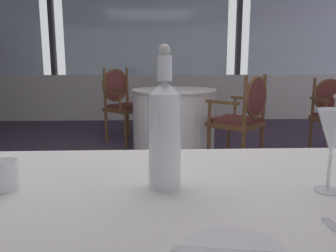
% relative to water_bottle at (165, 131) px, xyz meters
% --- Properties ---
extents(ground_plane, '(15.07, 15.07, 0.00)m').
position_rel_water_bottle_xyz_m(ground_plane, '(-0.15, 1.17, -0.91)').
color(ground_plane, '#47384C').
extents(window_wall_far, '(10.85, 0.14, 2.75)m').
position_rel_water_bottle_xyz_m(window_wall_far, '(-0.15, 5.52, 0.19)').
color(window_wall_far, silver).
rests_on(window_wall_far, ground_plane).
extents(water_bottle, '(0.08, 0.08, 0.35)m').
position_rel_water_bottle_xyz_m(water_bottle, '(0.00, 0.00, 0.00)').
color(water_bottle, white).
rests_on(water_bottle, foreground_table).
extents(wine_glass, '(0.08, 0.08, 0.20)m').
position_rel_water_bottle_xyz_m(wine_glass, '(0.40, -0.05, 0.00)').
color(wine_glass, white).
rests_on(wine_glass, foreground_table).
extents(water_tumbler, '(0.07, 0.07, 0.07)m').
position_rel_water_bottle_xyz_m(water_tumbler, '(-0.40, -0.00, -0.11)').
color(water_tumbler, white).
rests_on(water_tumbler, foreground_table).
extents(background_table_1, '(1.01, 1.01, 0.77)m').
position_rel_water_bottle_xyz_m(background_table_1, '(0.21, 3.15, -0.53)').
color(background_table_1, white).
rests_on(background_table_1, ground_plane).
extents(dining_chair_1_0, '(0.66, 0.66, 1.01)m').
position_rel_water_bottle_xyz_m(dining_chair_1_0, '(-0.47, 3.79, -0.32)').
color(dining_chair_1_0, brown).
rests_on(dining_chair_1_0, ground_plane).
extents(dining_chair_1_1, '(0.66, 0.66, 0.96)m').
position_rel_water_bottle_xyz_m(dining_chair_1_1, '(0.89, 2.50, -0.34)').
color(dining_chair_1_1, brown).
rests_on(dining_chair_1_1, ground_plane).
extents(dining_chair_2_1, '(0.55, 0.49, 0.89)m').
position_rel_water_bottle_xyz_m(dining_chair_2_1, '(2.10, 3.01, -0.39)').
color(dining_chair_2_1, brown).
rests_on(dining_chair_2_1, ground_plane).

